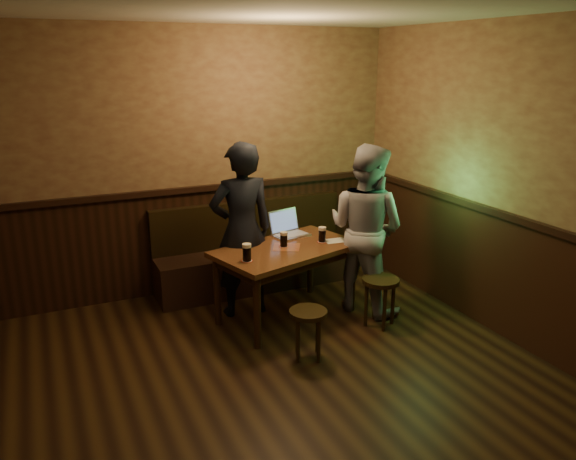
# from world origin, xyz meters

# --- Properties ---
(room) EXTENTS (5.04, 6.04, 2.84)m
(room) POSITION_xyz_m (0.00, 0.22, 1.20)
(room) COLOR black
(room) RESTS_ON ground
(bench) EXTENTS (2.20, 0.50, 0.95)m
(bench) POSITION_xyz_m (0.82, 2.75, 0.31)
(bench) COLOR black
(bench) RESTS_ON ground
(pub_table) EXTENTS (1.53, 1.13, 0.73)m
(pub_table) POSITION_xyz_m (0.82, 1.87, 0.63)
(pub_table) COLOR #4F3116
(pub_table) RESTS_ON ground
(stool_left) EXTENTS (0.42, 0.42, 0.44)m
(stool_left) POSITION_xyz_m (0.65, 1.07, 0.35)
(stool_left) COLOR black
(stool_left) RESTS_ON ground
(stool_right) EXTENTS (0.43, 0.43, 0.48)m
(stool_right) POSITION_xyz_m (1.55, 1.34, 0.38)
(stool_right) COLOR black
(stool_right) RESTS_ON ground
(pint_left) EXTENTS (0.10, 0.10, 0.16)m
(pint_left) POSITION_xyz_m (0.33, 1.67, 0.81)
(pint_left) COLOR maroon
(pint_left) RESTS_ON pub_table
(pint_mid) EXTENTS (0.10, 0.10, 0.15)m
(pint_mid) POSITION_xyz_m (0.80, 1.89, 0.80)
(pint_mid) COLOR maroon
(pint_mid) RESTS_ON pub_table
(pint_right) EXTENTS (0.10, 0.10, 0.15)m
(pint_right) POSITION_xyz_m (1.20, 1.87, 0.81)
(pint_right) COLOR maroon
(pint_right) RESTS_ON pub_table
(laptop) EXTENTS (0.41, 0.35, 0.25)m
(laptop) POSITION_xyz_m (0.99, 2.23, 0.79)
(laptop) COLOR silver
(laptop) RESTS_ON pub_table
(menu) EXTENTS (0.23, 0.17, 0.00)m
(menu) POSITION_xyz_m (1.34, 1.85, 0.73)
(menu) COLOR silver
(menu) RESTS_ON pub_table
(person_suit) EXTENTS (0.64, 0.43, 1.73)m
(person_suit) POSITION_xyz_m (0.46, 2.15, 0.86)
(person_suit) COLOR black
(person_suit) RESTS_ON ground
(person_grey) EXTENTS (0.94, 1.02, 1.69)m
(person_grey) POSITION_xyz_m (1.62, 1.75, 0.84)
(person_grey) COLOR #939298
(person_grey) RESTS_ON ground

